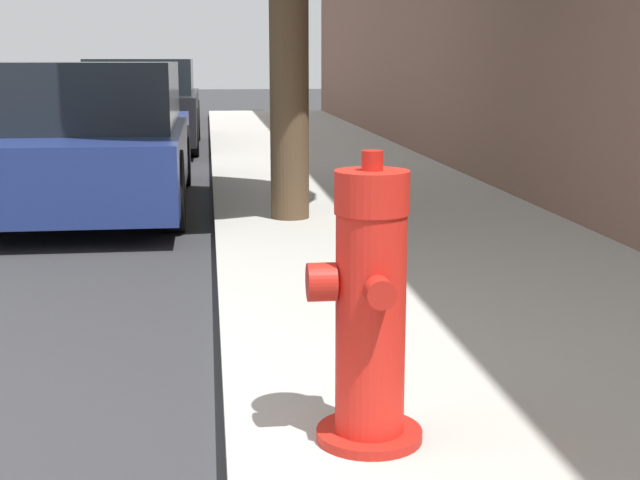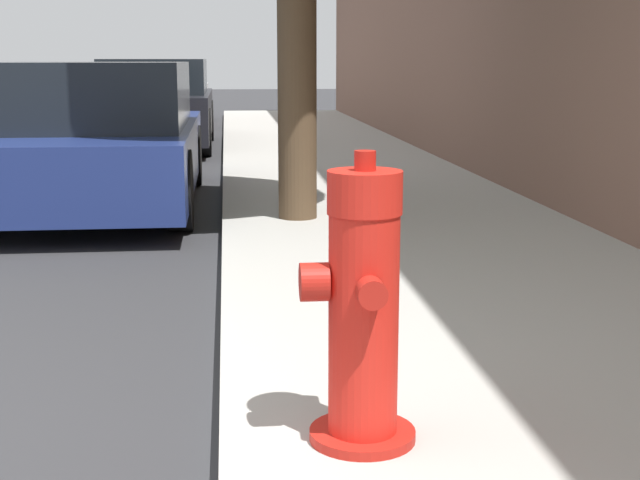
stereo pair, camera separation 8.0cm
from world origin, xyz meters
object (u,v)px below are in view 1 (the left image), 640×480
(parked_car_near, at_px, (86,138))
(parked_car_mid, at_px, (144,105))
(fire_hydrant, at_px, (369,311))
(parked_car_far, at_px, (151,95))

(parked_car_near, xyz_separation_m, parked_car_mid, (0.16, 5.72, 0.02))
(fire_hydrant, xyz_separation_m, parked_car_near, (-1.67, 5.84, 0.09))
(parked_car_near, bearing_deg, parked_car_mid, 88.43)
(parked_car_far, bearing_deg, parked_car_near, -89.72)
(parked_car_near, bearing_deg, parked_car_far, 90.28)
(parked_car_mid, height_order, parked_car_far, parked_car_mid)
(parked_car_mid, bearing_deg, parked_car_far, 92.25)
(fire_hydrant, bearing_deg, parked_car_mid, 97.44)
(fire_hydrant, xyz_separation_m, parked_car_mid, (-1.51, 11.56, 0.11))
(parked_car_near, xyz_separation_m, parked_car_far, (-0.05, 11.09, -0.02))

